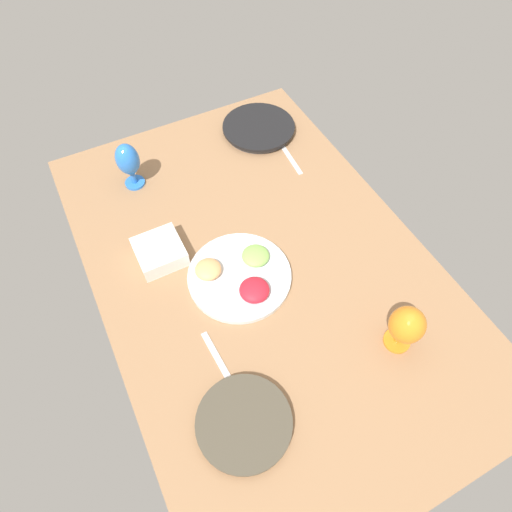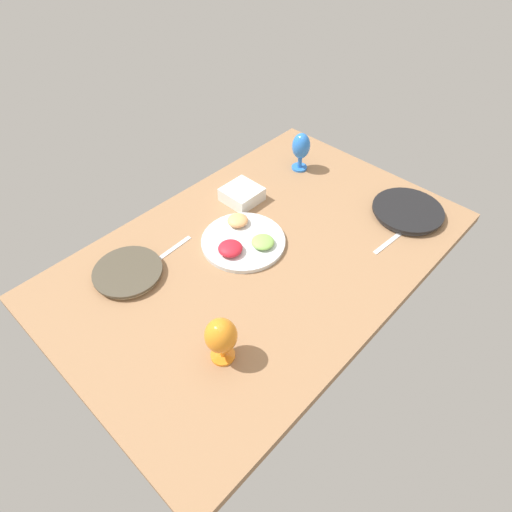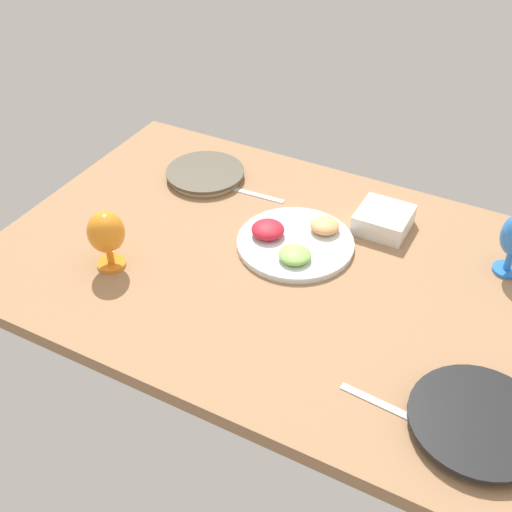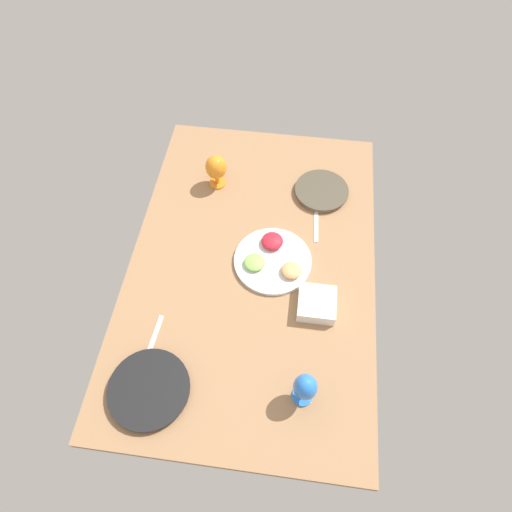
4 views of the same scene
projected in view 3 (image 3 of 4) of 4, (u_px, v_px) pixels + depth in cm
name	position (u px, v px, depth cm)	size (l,w,h in cm)	color
ground_plane	(286.00, 270.00, 179.54)	(160.00, 104.00, 4.00)	#99704C
dinner_plate_left	(478.00, 423.00, 135.95)	(29.49, 29.49, 3.05)	#4C4C51
dinner_plate_right	(205.00, 174.00, 211.54)	(25.29, 25.29, 2.68)	beige
fruit_platter	(295.00, 241.00, 183.73)	(33.07, 33.07, 5.59)	silver
hurricane_glass_orange	(106.00, 234.00, 171.46)	(9.93, 9.93, 17.14)	orange
square_bowl_white	(384.00, 219.00, 189.07)	(14.83, 14.83, 6.01)	white
fork_by_left_plate	(379.00, 402.00, 141.62)	(18.00, 1.80, 0.60)	silver
fork_by_right_plate	(257.00, 195.00, 204.25)	(18.00, 1.80, 0.60)	silver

